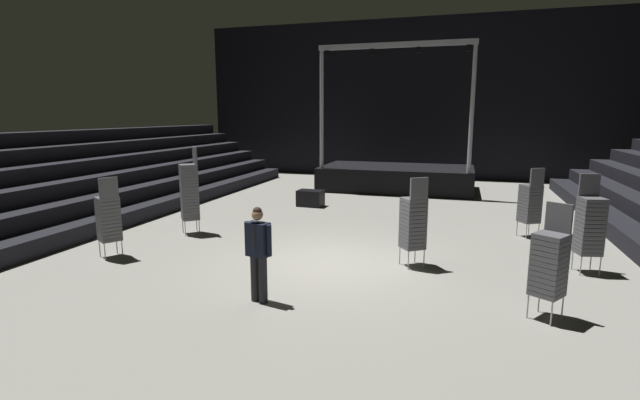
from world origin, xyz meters
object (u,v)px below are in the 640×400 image
Objects in this scene: chair_stack_front_left at (590,224)px; equipment_road_case at (310,198)px; man_with_tie at (258,249)px; chair_stack_mid_right at (530,203)px; chair_stack_mid_left at (189,191)px; chair_stack_mid_centre at (549,263)px; stage_riser at (396,176)px; chair_stack_rear_left at (413,222)px; chair_stack_front_right at (108,217)px.

equipment_road_case is (-7.72, 5.09, -0.74)m from chair_stack_front_left.
equipment_road_case is at bearing -63.66° from man_with_tie.
chair_stack_mid_right is at bearing -18.66° from equipment_road_case.
chair_stack_mid_left reaches higher than chair_stack_mid_centre.
chair_stack_mid_right is 7.35m from equipment_road_case.
stage_riser is 10.58m from chair_stack_rear_left.
chair_stack_front_left reaches higher than chair_stack_rear_left.
stage_riser is 2.70× the size of chair_stack_mid_left.
chair_stack_mid_left is at bearing 134.52° from chair_stack_rear_left.
man_with_tie is at bearing 42.22° from chair_stack_mid_centre.
stage_riser is 11.13m from chair_stack_front_left.
stage_riser reaches higher than chair_stack_mid_centre.
man_with_tie is 8.73m from equipment_road_case.
chair_stack_mid_centre is at bearing -152.47° from chair_stack_mid_left.
chair_stack_mid_left reaches higher than man_with_tie.
chair_stack_mid_left is (-3.77, 3.82, 0.23)m from man_with_tie.
chair_stack_rear_left is (-3.51, -0.65, -0.04)m from chair_stack_front_left.
chair_stack_front_left is at bearing -135.72° from man_with_tie.
chair_stack_mid_centre is at bearing -77.04° from chair_stack_rear_left.
chair_stack_mid_centre is 3.11m from chair_stack_rear_left.
chair_stack_rear_left is (6.70, 1.39, 0.04)m from chair_stack_front_right.
stage_riser is at bearing 62.62° from equipment_road_case.
chair_stack_mid_right is (5.09, 6.16, -0.02)m from man_with_tie.
stage_riser is at bearing 63.87° from chair_stack_rear_left.
stage_riser is 13.14m from chair_stack_mid_centre.
chair_stack_mid_left is 9.17m from chair_stack_mid_right.
chair_stack_mid_centre reaches higher than equipment_road_case.
chair_stack_front_right and chair_stack_mid_right have the same top height.
equipment_road_case is (-2.43, -4.69, -0.31)m from stage_riser.
equipment_road_case is at bearing -46.43° from chair_stack_front_left.
chair_stack_front_left is 9.27m from equipment_road_case.
stage_riser is 7.16× the size of equipment_road_case.
man_with_tie reaches higher than equipment_road_case.
chair_stack_mid_centre is 2.09× the size of equipment_road_case.
chair_stack_front_right is 9.06m from chair_stack_mid_centre.
chair_stack_front_right reaches higher than man_with_tie.
equipment_road_case is at bearing -64.79° from chair_stack_mid_left.
chair_stack_mid_left reaches higher than equipment_road_case.
equipment_road_case is (1.93, 4.69, -0.91)m from chair_stack_mid_left.
chair_stack_front_left is 10.42m from chair_stack_front_right.
chair_stack_mid_left is at bearing -112.41° from equipment_road_case.
chair_stack_rear_left is at bearing -53.76° from equipment_road_case.
chair_stack_front_right is at bearing 155.97° from chair_stack_rear_left.
chair_stack_rear_left is at bearing -46.31° from chair_stack_front_right.
chair_stack_front_left is 0.86× the size of chair_stack_mid_left.
stage_riser reaches higher than chair_stack_rear_left.
stage_riser is 3.79× the size of man_with_tie.
chair_stack_mid_centre is (9.04, -0.66, 0.00)m from chair_stack_front_right.
chair_stack_mid_left is (-9.65, 0.40, 0.17)m from chair_stack_front_left.
man_with_tie is 0.90× the size of chair_stack_mid_centre.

